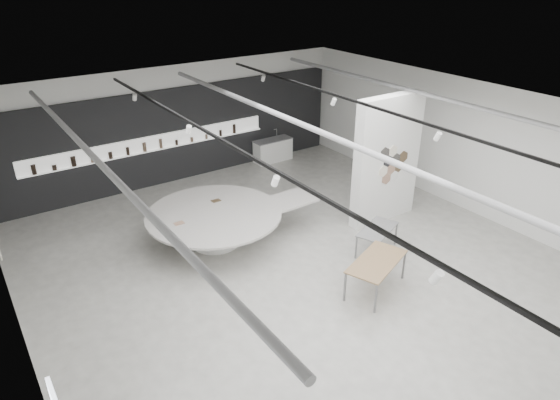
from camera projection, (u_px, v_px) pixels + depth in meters
room at (304, 196)px, 11.00m from camera, size 12.02×14.02×3.82m
back_wall_display at (177, 135)px, 16.38m from camera, size 11.80×0.27×3.10m
partition_column at (387, 160)px, 13.69m from camera, size 2.20×0.38×3.60m
display_island at (217, 223)px, 12.99m from camera, size 4.54×3.59×0.90m
sample_table_wood at (377, 263)px, 11.06m from camera, size 1.80×1.34×0.76m
sample_table_stone at (378, 231)px, 12.58m from camera, size 1.42×1.07×0.66m
kitchen_counter at (273, 150)px, 18.37m from camera, size 1.46×0.58×1.15m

